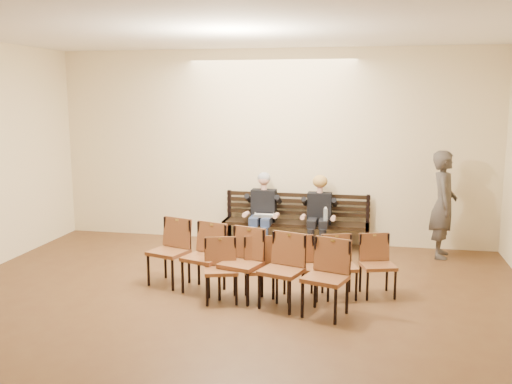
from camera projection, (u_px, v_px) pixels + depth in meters
ground at (187, 361)px, 5.82m from camera, size 10.00×10.00×0.00m
room_walls at (205, 109)px, 6.15m from camera, size 8.02×10.01×3.51m
bench at (295, 234)px, 10.18m from camera, size 2.60×0.90×0.45m
seated_man at (263, 211)px, 10.10m from camera, size 0.54×0.75×1.30m
seated_woman at (319, 216)px, 9.92m from camera, size 0.52×0.72×1.21m
laptop at (263, 217)px, 9.96m from camera, size 0.39×0.33×0.26m
water_bottle at (325, 221)px, 9.64m from camera, size 0.09×0.09×0.24m
bag at (245, 234)px, 10.47m from camera, size 0.47×0.37×0.31m
passerby at (444, 196)px, 9.40m from camera, size 0.56×0.80×2.06m
chair_row_front at (241, 265)px, 7.53m from camera, size 2.91×1.39×0.94m
chair_row_back at (301, 268)px, 7.56m from camera, size 2.56×1.18×0.83m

